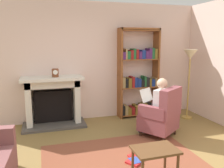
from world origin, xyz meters
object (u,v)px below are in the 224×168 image
Objects in this scene: armchair_reading at (162,115)px; seated_reader at (157,104)px; side_table at (155,155)px; mantel_clock at (55,73)px; fireplace at (53,99)px; floor_lamp at (190,61)px; bookshelf at (138,76)px.

seated_reader is at bearing -90.00° from armchair_reading.
mantel_clock is at bearing 111.98° from side_table.
armchair_reading is (1.95, -1.28, -0.15)m from fireplace.
floor_lamp is at bearing -179.20° from armchair_reading.
floor_lamp is (1.06, -0.51, 0.38)m from bookshelf.
fireplace is 1.16× the size of seated_reader.
fireplace reaches higher than armchair_reading.
seated_reader is (1.82, -1.08, -0.54)m from mantel_clock.
seated_reader is 0.70× the size of floor_lamp.
bookshelf is at bearing -131.01° from seated_reader.
seated_reader is 1.69m from side_table.
bookshelf is 1.30× the size of floor_lamp.
mantel_clock is 2.86m from side_table.
fireplace is 1.37× the size of armchair_reading.
seated_reader is at bearing 62.03° from side_table.
floor_lamp reaches higher than fireplace.
floor_lamp reaches higher than mantel_clock.
armchair_reading is at bearing -144.56° from floor_lamp.
mantel_clock is at bearing -176.03° from bookshelf.
fireplace reaches higher than side_table.
armchair_reading is 1.73× the size of side_table.
armchair_reading is 1.63m from side_table.
seated_reader reaches higher than fireplace.
seated_reader reaches higher than side_table.
floor_lamp is at bearing -25.79° from bookshelf.
armchair_reading is 0.23m from seated_reader.
bookshelf is 3.79× the size of side_table.
mantel_clock is 0.08× the size of bookshelf.
fireplace is 0.60m from mantel_clock.
side_table is (-0.92, -2.70, -0.59)m from bookshelf.
seated_reader is 2.04× the size of side_table.
side_table is at bearing 27.39° from seated_reader.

